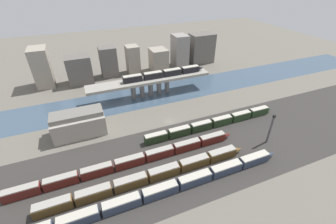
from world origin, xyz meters
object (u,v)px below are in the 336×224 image
Objects in this scene: train_yard_mid at (152,176)px; train_yard_outer at (214,123)px; train_on_bridge at (165,73)px; warehouse_building at (79,123)px; train_yard_far at (133,161)px; signal_tower at (270,129)px; train_yard_near at (146,196)px.

train_yard_mid is 1.11× the size of train_yard_outer.
warehouse_building is (-48.19, -21.35, -6.73)m from train_on_bridge.
signal_tower is at bearing -8.83° from train_yard_far.
train_yard_near is at bearing -120.90° from train_yard_mid.
train_on_bridge is at bearing 64.31° from train_yard_mid.
signal_tower is (71.22, -35.57, 1.67)m from warehouse_building.
train_yard_outer is 59.15m from warehouse_building.
signal_tower is at bearing -26.54° from warehouse_building.
train_yard_near is at bearing -147.79° from train_yard_outer.
train_yard_mid is 50.99m from signal_tower.
train_yard_near is 1.54× the size of train_yard_outer.
train_yard_mid is 41.79m from warehouse_building.
train_on_bridge is 58.76m from train_yard_far.
signal_tower is (50.74, 0.71, 4.94)m from train_yard_mid.
train_yard_far is at bearing -123.27° from train_on_bridge.
signal_tower reaches higher than train_yard_near.
train_yard_outer is (39.84, 9.11, 0.08)m from train_yard_far.
train_on_bridge is at bearing 23.90° from warehouse_building.
train_yard_near is 46.21m from warehouse_building.
train_yard_outer is 4.90× the size of signal_tower.
train_yard_outer is (8.08, -39.30, -9.93)m from train_on_bridge.
train_yard_near is 47.11m from train_yard_outer.
signal_tower is (54.80, 7.49, 5.04)m from train_yard_near.
train_yard_far is (-31.76, -48.41, -10.02)m from train_on_bridge.
train_on_bridge is 0.57× the size of train_yard_far.
train_on_bridge is 64.73m from train_yard_mid.
train_yard_near is at bearing -116.26° from train_on_bridge.
train_yard_outer is at bearing -17.69° from warehouse_building.
train_yard_far is 1.27× the size of train_yard_outer.
train_on_bridge is at bearing 101.62° from train_yard_outer.
train_yard_mid is 40.22m from train_yard_outer.
train_on_bridge is at bearing 56.73° from train_yard_far.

